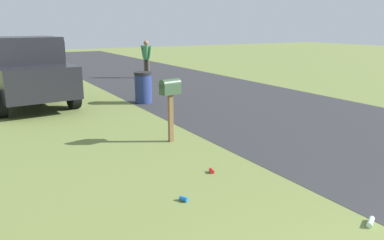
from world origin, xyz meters
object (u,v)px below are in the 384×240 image
(mailbox, at_px, (170,92))
(trash_bin, at_px, (143,87))
(pickup_truck, at_px, (23,69))
(pedestrian, at_px, (146,56))

(mailbox, xyz_separation_m, trash_bin, (4.14, -1.10, -0.57))
(mailbox, xyz_separation_m, pickup_truck, (5.91, 2.17, 0.04))
(pickup_truck, height_order, trash_bin, pickup_truck)
(mailbox, height_order, pedestrian, pedestrian)
(pickup_truck, bearing_deg, mailbox, 14.69)
(pickup_truck, bearing_deg, pedestrian, 117.20)
(mailbox, bearing_deg, trash_bin, -26.52)
(trash_bin, relative_size, pedestrian, 0.57)
(pickup_truck, height_order, pedestrian, pickup_truck)
(pedestrian, bearing_deg, mailbox, 34.59)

